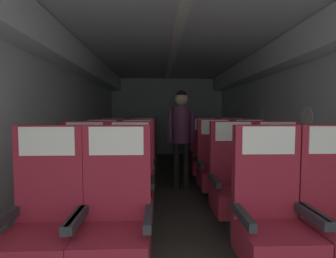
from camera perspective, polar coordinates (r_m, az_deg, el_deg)
name	(u,v)px	position (r m, az deg, el deg)	size (l,w,h in m)	color
ground	(175,193)	(4.08, 1.50, -14.22)	(3.56, 7.72, 0.02)	#3D3833
fuselage_shell	(174,88)	(4.19, 1.31, 9.24)	(3.44, 7.37, 2.32)	silver
seat_a_left_window	(44,225)	(2.00, -26.29, -18.97)	(0.51, 0.46, 1.15)	#38383D
seat_a_left_aisle	(115,224)	(1.87, -11.84, -20.29)	(0.51, 0.46, 1.15)	#38383D
seat_a_right_window	(272,222)	(2.00, 22.44, -18.80)	(0.51, 0.46, 1.15)	#38383D
seat_b_left_window	(83,187)	(2.77, -18.60, -12.36)	(0.51, 0.46, 1.15)	#38383D
seat_b_left_aisle	(130,187)	(2.66, -8.59, -12.93)	(0.51, 0.46, 1.15)	#38383D
seat_b_right_aisle	(280,185)	(2.94, 24.03, -11.57)	(0.51, 0.46, 1.15)	#38383D
seat_b_right_window	(235,186)	(2.78, 14.85, -12.27)	(0.51, 0.46, 1.15)	#38383D
seat_c_left_window	(102,169)	(3.58, -14.75, -8.66)	(0.51, 0.46, 1.15)	#38383D
seat_c_left_aisle	(137,169)	(3.49, -7.02, -8.91)	(0.51, 0.46, 1.15)	#38383D
seat_c_right_aisle	(251,167)	(3.72, 18.19, -8.26)	(0.51, 0.46, 1.15)	#38383D
seat_c_right_window	(216,168)	(3.56, 10.77, -8.70)	(0.51, 0.46, 1.15)	#38383D
seat_d_left_window	(113,158)	(4.40, -12.41, -6.34)	(0.51, 0.46, 1.15)	#38383D
seat_d_left_aisle	(141,157)	(4.34, -6.08, -6.41)	(0.51, 0.46, 1.15)	#38383D
seat_d_right_aisle	(233,157)	(4.50, 14.43, -6.15)	(0.51, 0.46, 1.15)	#38383D
seat_d_right_window	(205,157)	(4.40, 8.28, -6.30)	(0.51, 0.46, 1.15)	#38383D
seat_e_left_window	(121,150)	(5.24, -10.59, -4.73)	(0.51, 0.46, 1.15)	#38383D
seat_e_left_aisle	(145,150)	(5.17, -5.31, -4.80)	(0.51, 0.46, 1.15)	#38383D
seat_e_right_aisle	(220,150)	(5.31, 11.68, -4.63)	(0.51, 0.46, 1.15)	#38383D
seat_e_right_window	(197,150)	(5.23, 6.64, -4.71)	(0.51, 0.46, 1.15)	#38383D
flight_attendant	(181,129)	(4.10, 3.04, 0.07)	(0.43, 0.28, 1.60)	black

